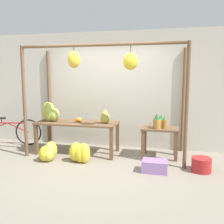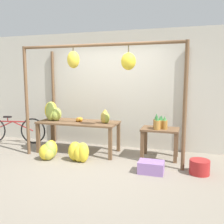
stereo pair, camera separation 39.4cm
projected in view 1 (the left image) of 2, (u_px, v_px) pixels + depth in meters
The scene contains 14 objects.
ground_plane at pixel (96, 166), 4.84m from camera, with size 20.00×20.00×0.00m, color gray.
shop_wall_back at pixel (113, 90), 6.11m from camera, with size 8.00×0.08×2.80m.
stall_awning at pixel (105, 79), 5.13m from camera, with size 3.40×1.30×2.36m.
display_table_main at pixel (77, 126), 5.63m from camera, with size 1.82×0.74×0.71m.
display_table_side at pixel (160, 135), 5.34m from camera, with size 0.78×0.53×0.65m.
banana_pile_on_table at pixel (50, 112), 5.70m from camera, with size 0.50×0.46×0.44m.
orange_pile at pixel (78, 120), 5.61m from camera, with size 0.16×0.20×0.09m.
pineapple_cluster at pixel (160, 122), 5.25m from camera, with size 0.30×0.28×0.32m.
banana_pile_ground_left at pixel (49, 152), 5.15m from camera, with size 0.43×0.50×0.39m.
banana_pile_ground_right at pixel (81, 153), 5.08m from camera, with size 0.53×0.46×0.40m.
fruit_crate_white at pixel (155, 166), 4.55m from camera, with size 0.45×0.31×0.21m.
blue_bucket at pixel (201, 165), 4.56m from camera, with size 0.36×0.36×0.26m.
parked_bicycle at pixel (7, 131), 6.33m from camera, with size 1.73×0.36×0.71m.
papaya_pile at pixel (105, 117), 5.44m from camera, with size 0.26×0.30×0.30m.
Camera 1 is at (1.34, -4.46, 1.72)m, focal length 40.00 mm.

